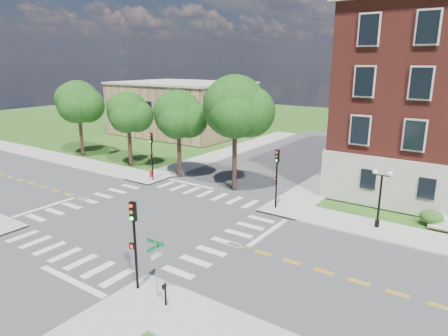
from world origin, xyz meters
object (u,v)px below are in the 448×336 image
Objects in this scene: fire_hydrant at (151,174)px; street_sign_pole at (156,257)px; push_button_post at (165,293)px; traffic_signal_se at (134,234)px; traffic_signal_ne at (277,171)px; twin_lamp_west at (380,195)px; traffic_signal_nw at (152,150)px.

street_sign_pole is at bearing -44.56° from fire_hydrant.
push_button_post is at bearing -43.70° from fire_hydrant.
fire_hydrant is (-14.27, 15.49, -2.72)m from traffic_signal_se.
traffic_signal_ne is 1.13× the size of twin_lamp_west.
fire_hydrant is (-22.50, 0.04, -2.06)m from twin_lamp_west.
street_sign_pole is 4.13× the size of fire_hydrant.
traffic_signal_nw is 21.76m from push_button_post.
traffic_signal_ne is 14.93m from fire_hydrant.
twin_lamp_west reaches higher than street_sign_pole.
street_sign_pole is (-6.81, -15.40, -0.21)m from twin_lamp_west.
twin_lamp_west is (21.53, 0.70, -0.66)m from traffic_signal_nw.
traffic_signal_se is 21.24m from fire_hydrant.
twin_lamp_west is at bearing 66.15° from street_sign_pole.
twin_lamp_west is at bearing -0.11° from fire_hydrant.
twin_lamp_west is 5.64× the size of fire_hydrant.
traffic_signal_ne is at bearing -2.73° from fire_hydrant.
traffic_signal_nw reaches higher than push_button_post.
traffic_signal_nw is 1.13× the size of twin_lamp_west.
fire_hydrant is at bearing 136.30° from push_button_post.
traffic_signal_se is 6.40× the size of fire_hydrant.
traffic_signal_ne is 1.55× the size of street_sign_pole.
traffic_signal_se is at bearing 172.77° from push_button_post.
twin_lamp_west is at bearing 61.97° from traffic_signal_se.
street_sign_pole is 22.09m from fire_hydrant.
push_button_post is 22.84m from fire_hydrant.
traffic_signal_se is 4.00× the size of push_button_post.
street_sign_pole is at bearing 1.93° from traffic_signal_se.
fire_hydrant is at bearing 179.89° from twin_lamp_west.
traffic_signal_se is 1.00× the size of traffic_signal_ne.
traffic_signal_ne is at bearing -175.20° from twin_lamp_west.
push_button_post is (15.55, -15.03, -2.39)m from traffic_signal_nw.
traffic_signal_se is 1.00× the size of traffic_signal_nw.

